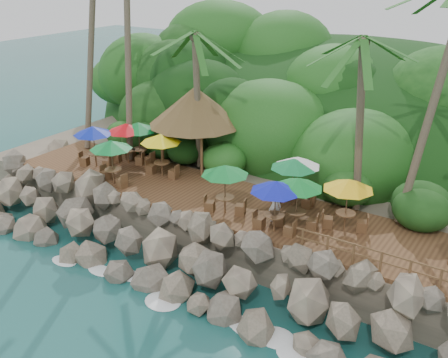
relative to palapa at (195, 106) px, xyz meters
The scene contains 11 objects.
ground 11.70m from the palapa, 66.02° to the right, with size 140.00×140.00×0.00m, color #19514F.
land_base 9.20m from the palapa, 58.41° to the left, with size 32.00×25.20×2.10m, color gray.
jungle_hill 15.89m from the palapa, 73.80° to the left, with size 44.80×28.00×15.40m, color #143811.
seawall 9.57m from the palapa, 60.46° to the right, with size 29.00×4.00×2.30m, color gray, non-canonical shape.
terrace 6.38m from the palapa, 38.51° to the right, with size 26.00×5.00×0.20m, color brown.
jungle_foliage 9.12m from the palapa, 54.15° to the left, with size 44.00×16.00×12.00m, color #143811, non-canonical shape.
foam_line 11.44m from the palapa, 65.32° to the right, with size 25.20×0.80×0.06m.
palapa is the anchor object (origin of this frame).
dining_clusters 5.42m from the palapa, 38.38° to the right, with size 22.75×5.46×2.45m.
railing 14.38m from the palapa, 23.58° to the right, with size 7.20×0.10×1.00m.
waiter 8.92m from the palapa, 28.93° to the right, with size 0.62×0.41×1.71m, color white.
Camera 1 is at (13.36, -14.17, 13.67)m, focal length 42.36 mm.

